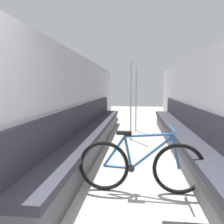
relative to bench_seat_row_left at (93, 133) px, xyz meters
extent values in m
cube|color=#B2B2B7|center=(-0.27, -0.06, 0.73)|extent=(0.10, 10.98, 2.11)
cube|color=#B2B2B7|center=(2.30, -0.06, 0.73)|extent=(0.10, 10.98, 2.11)
cube|color=#4C4C51|center=(0.03, 0.00, -0.13)|extent=(0.42, 6.96, 0.39)
cube|color=#2D2D38|center=(0.03, 0.00, 0.12)|extent=(0.50, 6.96, 0.10)
cube|color=#2D2D38|center=(-0.18, 0.00, 0.43)|extent=(0.07, 6.96, 0.53)
cube|color=#4C4C51|center=(2.00, 0.00, -0.13)|extent=(0.42, 6.96, 0.39)
cube|color=#2D2D38|center=(2.00, 0.00, 0.12)|extent=(0.50, 6.96, 0.10)
cube|color=#2D2D38|center=(2.21, 0.00, 0.43)|extent=(0.07, 6.96, 0.53)
torus|color=black|center=(0.58, -2.16, 0.02)|extent=(0.69, 0.05, 0.69)
torus|color=black|center=(1.58, -2.16, 0.02)|extent=(0.69, 0.05, 0.69)
cylinder|color=#1E5693|center=(0.77, -2.16, 0.01)|extent=(0.38, 0.03, 0.05)
cylinder|color=#1E5693|center=(0.72, -2.16, 0.22)|extent=(0.30, 0.03, 0.42)
cylinder|color=#1E5693|center=(0.91, -2.16, 0.24)|extent=(0.13, 0.03, 0.49)
cylinder|color=#1E5693|center=(1.22, -2.16, 0.23)|extent=(0.55, 0.03, 0.47)
cylinder|color=#1E5693|center=(1.17, -2.16, 0.46)|extent=(0.63, 0.03, 0.08)
cylinder|color=#1E5693|center=(1.53, -2.16, 0.24)|extent=(0.13, 0.03, 0.45)
cylinder|color=black|center=(0.96, -2.16, 0.00)|extent=(0.09, 0.06, 0.09)
cube|color=black|center=(0.86, -2.16, 0.49)|extent=(0.20, 0.07, 0.04)
cylinder|color=#1E5693|center=(1.48, -2.16, 0.55)|extent=(0.02, 0.46, 0.02)
cylinder|color=gray|center=(0.99, 2.06, -0.32)|extent=(0.08, 0.08, 0.01)
cylinder|color=silver|center=(0.99, 2.06, 0.72)|extent=(0.04, 0.04, 2.09)
cylinder|color=gray|center=(0.86, 0.80, -0.32)|extent=(0.08, 0.08, 0.01)
cylinder|color=silver|center=(0.86, 0.80, 0.72)|extent=(0.04, 0.04, 2.09)
camera|label=1|loc=(1.02, -5.01, 1.09)|focal=35.00mm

